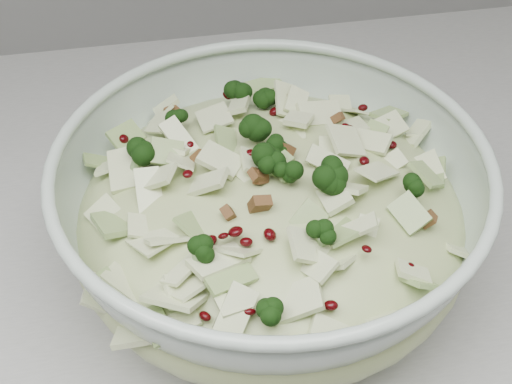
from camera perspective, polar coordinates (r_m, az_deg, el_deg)
mixing_bowl at (r=0.52m, az=1.15°, el=-2.07°), size 0.36×0.36×0.12m
salad at (r=0.51m, az=1.18°, el=-0.47°), size 0.37×0.37×0.12m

